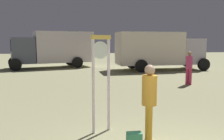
# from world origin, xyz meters

# --- Properties ---
(standing_clock) EXTENTS (0.49, 0.27, 2.33)m
(standing_clock) POSITION_xyz_m (-1.06, 2.14, 1.44)
(standing_clock) COLOR white
(standing_clock) RESTS_ON ground_plane
(person_near_clock) EXTENTS (0.32, 0.32, 1.69)m
(person_near_clock) POSITION_xyz_m (-0.09, 1.40, 0.95)
(person_near_clock) COLOR gold
(person_near_clock) RESTS_ON ground_plane
(person_distant) EXTENTS (0.32, 0.32, 1.68)m
(person_distant) POSITION_xyz_m (3.95, 7.79, 0.94)
(person_distant) COLOR #BD3155
(person_distant) RESTS_ON ground_plane
(box_truck_near) EXTENTS (6.82, 2.88, 2.84)m
(box_truck_near) POSITION_xyz_m (4.50, 14.10, 1.57)
(box_truck_near) COLOR silver
(box_truck_near) RESTS_ON ground_plane
(box_truck_far) EXTENTS (7.01, 4.04, 2.96)m
(box_truck_far) POSITION_xyz_m (-3.38, 16.93, 1.62)
(box_truck_far) COLOR silver
(box_truck_far) RESTS_ON ground_plane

